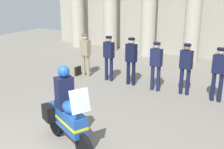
% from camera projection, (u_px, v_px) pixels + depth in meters
% --- Properties ---
extents(officer_in_row_0, '(0.40, 0.26, 1.69)m').
position_uv_depth(officer_in_row_0, '(85.00, 52.00, 11.14)').
color(officer_in_row_0, gray).
rests_on(officer_in_row_0, ground_plane).
extents(officer_in_row_1, '(0.40, 0.26, 1.71)m').
position_uv_depth(officer_in_row_1, '(109.00, 55.00, 10.63)').
color(officer_in_row_1, '#141938').
rests_on(officer_in_row_1, ground_plane).
extents(officer_in_row_2, '(0.40, 0.26, 1.73)m').
position_uv_depth(officer_in_row_2, '(131.00, 58.00, 10.16)').
color(officer_in_row_2, black).
rests_on(officer_in_row_2, ground_plane).
extents(officer_in_row_3, '(0.40, 0.26, 1.69)m').
position_uv_depth(officer_in_row_3, '(156.00, 63.00, 9.60)').
color(officer_in_row_3, '#191E42').
rests_on(officer_in_row_3, ground_plane).
extents(officer_in_row_4, '(0.40, 0.26, 1.72)m').
position_uv_depth(officer_in_row_4, '(186.00, 65.00, 9.24)').
color(officer_in_row_4, '#141938').
rests_on(officer_in_row_4, ground_plane).
extents(officer_in_row_5, '(0.40, 0.26, 1.71)m').
position_uv_depth(officer_in_row_5, '(219.00, 70.00, 8.67)').
color(officer_in_row_5, '#141938').
rests_on(officer_in_row_5, ground_plane).
extents(motorcycle_with_rider, '(1.95, 1.09, 1.90)m').
position_uv_depth(motorcycle_with_rider, '(66.00, 114.00, 6.25)').
color(motorcycle_with_rider, black).
rests_on(motorcycle_with_rider, ground_plane).
extents(briefcase_on_ground, '(0.10, 0.32, 0.36)m').
position_uv_depth(briefcase_on_ground, '(78.00, 71.00, 11.49)').
color(briefcase_on_ground, black).
rests_on(briefcase_on_ground, ground_plane).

